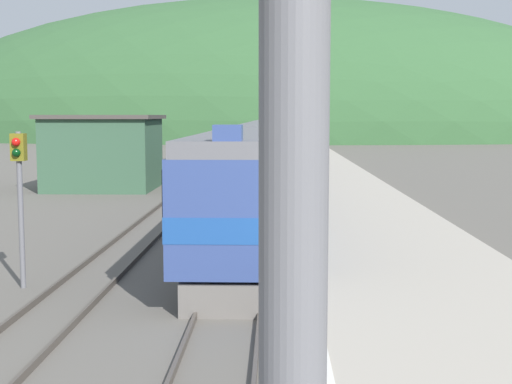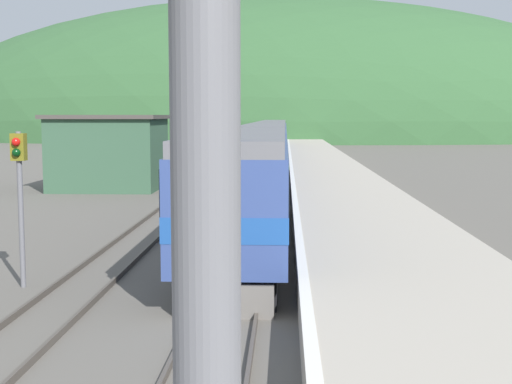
# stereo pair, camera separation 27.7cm
# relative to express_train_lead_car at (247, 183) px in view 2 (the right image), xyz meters

# --- Properties ---
(track_main) EXTENTS (1.52, 180.00, 0.16)m
(track_main) POSITION_rel_express_train_lead_car_xyz_m (0.00, 44.22, -2.10)
(track_main) COLOR #4C443D
(track_main) RESTS_ON ground
(track_siding) EXTENTS (1.52, 180.00, 0.16)m
(track_siding) POSITION_rel_express_train_lead_car_xyz_m (-4.01, 44.22, -2.10)
(track_siding) COLOR #4C443D
(track_siding) RESTS_ON ground
(platform) EXTENTS (5.41, 140.00, 0.93)m
(platform) POSITION_rel_express_train_lead_car_xyz_m (4.35, 24.22, -1.72)
(platform) COLOR #ADA393
(platform) RESTS_ON ground
(distant_hills) EXTENTS (152.71, 68.72, 54.99)m
(distant_hills) POSITION_rel_express_train_lead_car_xyz_m (0.00, 119.23, -2.18)
(distant_hills) COLOR #335B33
(distant_hills) RESTS_ON ground
(station_shed) EXTENTS (6.82, 6.72, 4.59)m
(station_shed) POSITION_rel_express_train_lead_car_xyz_m (-9.59, 18.77, 0.13)
(station_shed) COLOR #385B42
(station_shed) RESTS_ON ground
(express_train_lead_car) EXTENTS (2.89, 19.54, 4.35)m
(express_train_lead_car) POSITION_rel_express_train_lead_car_xyz_m (0.00, 0.00, 0.00)
(express_train_lead_car) COLOR black
(express_train_lead_car) RESTS_ON ground
(carriage_second) EXTENTS (2.88, 19.31, 3.99)m
(carriage_second) POSITION_rel_express_train_lead_car_xyz_m (0.00, 20.53, -0.01)
(carriage_second) COLOR black
(carriage_second) RESTS_ON ground
(carriage_third) EXTENTS (2.88, 19.31, 3.99)m
(carriage_third) POSITION_rel_express_train_lead_car_xyz_m (0.00, 40.72, -0.01)
(carriage_third) COLOR black
(carriage_third) RESTS_ON ground
(carriage_fourth) EXTENTS (2.88, 19.31, 3.99)m
(carriage_fourth) POSITION_rel_express_train_lead_car_xyz_m (0.00, 60.91, -0.01)
(carriage_fourth) COLOR black
(carriage_fourth) RESTS_ON ground
(signal_mast_main) EXTENTS (2.20, 0.42, 7.14)m
(signal_mast_main) POSITION_rel_express_train_lead_car_xyz_m (1.12, -23.07, 2.49)
(signal_mast_main) COLOR slate
(signal_mast_main) RESTS_ON ground
(signal_post_siding) EXTENTS (0.36, 0.42, 4.14)m
(signal_post_siding) POSITION_rel_express_train_lead_car_xyz_m (-5.61, -6.76, 0.78)
(signal_post_siding) COLOR slate
(signal_post_siding) RESTS_ON ground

